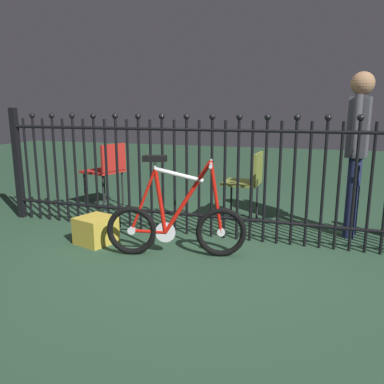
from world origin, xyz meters
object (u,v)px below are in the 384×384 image
object	(u,v)px
person_visitor	(358,141)
display_crate	(96,230)
chair_olive	(248,179)
chair_red	(107,168)
bicycle	(176,223)

from	to	relation	value
person_visitor	display_crate	size ratio (longest dim) A/B	5.09
chair_olive	person_visitor	size ratio (longest dim) A/B	0.50
chair_red	display_crate	xyz separation A→B (m)	(0.59, -1.26, -0.39)
chair_olive	display_crate	distance (m)	1.74
person_visitor	bicycle	bearing A→B (deg)	-144.44
bicycle	person_visitor	size ratio (longest dim) A/B	0.74
bicycle	chair_red	xyz separation A→B (m)	(-1.43, 1.32, 0.23)
chair_red	bicycle	bearing A→B (deg)	-42.57
person_visitor	display_crate	distance (m)	2.68
chair_red	display_crate	world-z (taller)	chair_red
bicycle	display_crate	size ratio (longest dim) A/B	3.78
chair_olive	display_crate	bearing A→B (deg)	-137.52
bicycle	chair_olive	world-z (taller)	bicycle
chair_red	display_crate	size ratio (longest dim) A/B	2.64
chair_red	person_visitor	xyz separation A→B (m)	(2.93, -0.25, 0.44)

